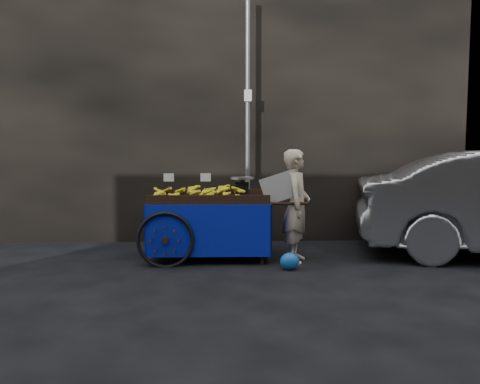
{
  "coord_description": "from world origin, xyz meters",
  "views": [
    {
      "loc": [
        -0.04,
        -6.22,
        1.52
      ],
      "look_at": [
        0.15,
        0.5,
        0.94
      ],
      "focal_mm": 35.0,
      "sensor_mm": 36.0,
      "label": 1
    }
  ],
  "objects": [
    {
      "name": "street_pole",
      "position": [
        0.3,
        1.3,
        2.01
      ],
      "size": [
        0.12,
        0.1,
        4.0
      ],
      "color": "slate",
      "rests_on": "ground"
    },
    {
      "name": "plastic_bag",
      "position": [
        0.77,
        -0.34,
        0.11
      ],
      "size": [
        0.25,
        0.2,
        0.22
      ],
      "primitive_type": "ellipsoid",
      "color": "#1758B1",
      "rests_on": "ground"
    },
    {
      "name": "vendor",
      "position": [
        0.92,
        0.13,
        0.78
      ],
      "size": [
        0.78,
        0.64,
        1.55
      ],
      "rotation": [
        0.0,
        0.0,
        1.32
      ],
      "color": "#C0AA8F",
      "rests_on": "ground"
    },
    {
      "name": "building_wall",
      "position": [
        0.39,
        2.6,
        2.5
      ],
      "size": [
        13.5,
        2.0,
        5.0
      ],
      "color": "black",
      "rests_on": "ground"
    },
    {
      "name": "banana_cart",
      "position": [
        -0.33,
        0.41,
        0.77
      ],
      "size": [
        2.29,
        1.16,
        1.24
      ],
      "rotation": [
        0.0,
        0.0,
        -0.0
      ],
      "color": "black",
      "rests_on": "ground"
    },
    {
      "name": "ground",
      "position": [
        0.0,
        0.0,
        0.0
      ],
      "size": [
        80.0,
        80.0,
        0.0
      ],
      "primitive_type": "plane",
      "color": "black",
      "rests_on": "ground"
    }
  ]
}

